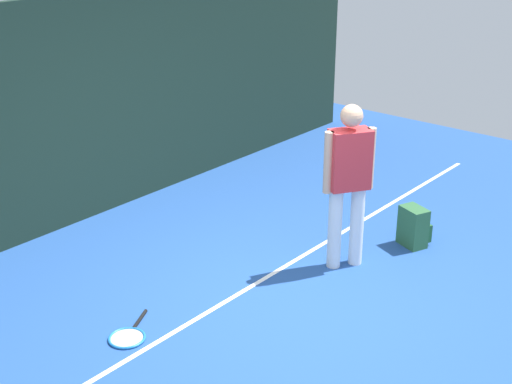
# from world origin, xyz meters

# --- Properties ---
(ground_plane) EXTENTS (12.00, 12.00, 0.00)m
(ground_plane) POSITION_xyz_m (0.00, 0.00, 0.00)
(ground_plane) COLOR #234C93
(back_fence) EXTENTS (10.00, 0.10, 2.56)m
(back_fence) POSITION_xyz_m (0.00, 3.00, 1.28)
(back_fence) COLOR #192D23
(back_fence) RESTS_ON ground
(court_line) EXTENTS (9.00, 0.05, 0.00)m
(court_line) POSITION_xyz_m (0.00, 0.44, 0.00)
(court_line) COLOR white
(court_line) RESTS_ON ground
(tennis_player) EXTENTS (0.46, 0.40, 1.70)m
(tennis_player) POSITION_xyz_m (0.94, 0.01, 0.97)
(tennis_player) COLOR white
(tennis_player) RESTS_ON ground
(tennis_racket) EXTENTS (0.63, 0.44, 0.03)m
(tennis_racket) POSITION_xyz_m (-1.37, 0.68, 0.01)
(tennis_racket) COLOR black
(tennis_racket) RESTS_ON ground
(backpack) EXTENTS (0.36, 0.35, 0.44)m
(backpack) POSITION_xyz_m (1.80, -0.31, 0.21)
(backpack) COLOR #2D6038
(backpack) RESTS_ON ground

